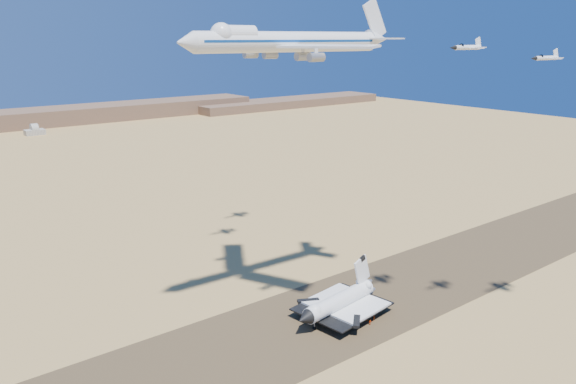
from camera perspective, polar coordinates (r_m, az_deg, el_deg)
ground at (r=197.32m, az=0.21°, el=-13.92°), size 1200.00×1200.00×0.00m
runway at (r=197.31m, az=0.21°, el=-13.92°), size 600.00×50.00×0.06m
ridgeline at (r=690.06m, az=-23.43°, el=6.76°), size 960.00×90.00×18.00m
shuttle at (r=204.68m, az=5.18°, el=-11.17°), size 40.14×28.07×19.72m
carrier_747 at (r=187.79m, az=-0.32°, el=15.02°), size 83.13×64.48×20.73m
crew_a at (r=205.59m, az=8.73°, el=-12.53°), size 0.65×0.76×1.78m
crew_b at (r=204.86m, az=7.99°, el=-12.60°), size 0.98×0.99×1.81m
crew_c at (r=202.53m, az=8.34°, el=-12.96°), size 1.17×1.12×1.83m
chase_jet_a at (r=186.23m, az=17.71°, el=13.84°), size 15.63×8.23×3.89m
chase_jet_b at (r=190.57m, az=24.71°, el=12.28°), size 13.95×7.51×3.47m
chase_jet_d at (r=237.95m, az=-3.93°, el=14.74°), size 15.51×8.38×3.86m
chase_jet_e at (r=265.17m, az=-2.43°, el=15.23°), size 16.70×9.03×4.16m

